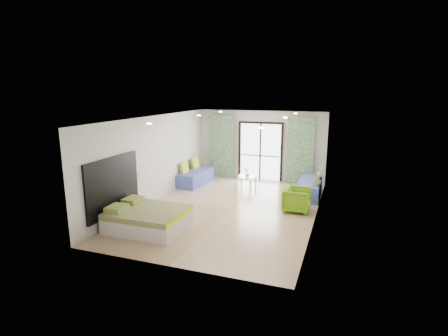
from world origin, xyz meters
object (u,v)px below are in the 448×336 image
(coffee_table, at_px, (246,178))
(daybed_left, at_px, (195,177))
(bed, at_px, (148,218))
(daybed_right, at_px, (310,188))
(armchair, at_px, (297,199))

(coffee_table, bearing_deg, daybed_left, -176.67)
(daybed_left, distance_m, coffee_table, 1.95)
(bed, distance_m, daybed_left, 4.42)
(daybed_right, bearing_deg, coffee_table, 173.55)
(daybed_left, distance_m, armchair, 4.41)
(bed, height_order, coffee_table, coffee_table)
(daybed_left, height_order, daybed_right, daybed_right)
(daybed_left, xyz_separation_m, armchair, (4.04, -1.77, 0.10))
(daybed_right, height_order, coffee_table, daybed_right)
(coffee_table, relative_size, armchair, 0.98)
(coffee_table, bearing_deg, daybed_right, -5.48)
(bed, xyz_separation_m, coffee_table, (1.31, 4.49, 0.11))
(daybed_left, distance_m, daybed_right, 4.23)
(daybed_right, bearing_deg, bed, -131.05)
(bed, distance_m, armchair, 4.28)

